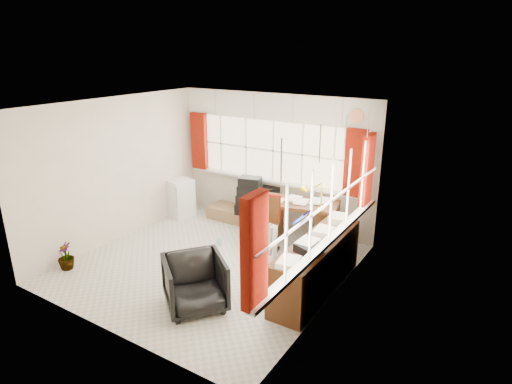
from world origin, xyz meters
TOP-DOWN VIEW (x-y plane):
  - ground at (0.00, 0.00)m, footprint 4.00×4.00m
  - room_walls at (0.00, 0.00)m, footprint 4.00×4.00m
  - window_back at (0.00, 1.94)m, footprint 3.70×0.12m
  - window_right at (1.94, 0.00)m, footprint 0.12×3.70m
  - curtains at (0.92, 0.93)m, footprint 3.83×3.83m
  - overhead_cabinets at (0.98, 0.98)m, footprint 3.98×3.98m
  - desk at (0.82, 1.44)m, footprint 1.43×0.91m
  - desk_lamp at (1.29, 1.30)m, footprint 0.18×0.15m
  - task_chair at (0.50, 0.93)m, footprint 0.48×0.50m
  - office_chair at (0.57, -1.04)m, footprint 1.08×1.08m
  - radiator at (0.62, 0.67)m, footprint 0.41×0.19m
  - credenza at (1.73, 0.20)m, footprint 0.50×2.00m
  - file_tray at (1.75, -0.14)m, footprint 0.35×0.39m
  - tv_bench at (-0.55, 1.72)m, footprint 1.40×0.50m
  - crt_tv at (-0.19, 1.85)m, footprint 0.68×0.65m
  - hifi_stack at (-0.30, 1.64)m, footprint 0.60×0.46m
  - mini_fridge at (-1.80, 1.34)m, footprint 0.54×0.54m
  - spray_bottle_a at (0.02, 1.02)m, footprint 0.15×0.15m
  - spray_bottle_b at (-0.30, 0.63)m, footprint 0.12×0.12m
  - flower_vase at (-1.80, -1.30)m, footprint 0.30×0.30m

SIDE VIEW (x-z plane):
  - ground at x=0.00m, z-range 0.00..0.00m
  - spray_bottle_b at x=-0.30m, z-range 0.00..0.18m
  - tv_bench at x=-0.55m, z-range 0.00..0.25m
  - spray_bottle_a at x=0.02m, z-range 0.00..0.30m
  - flower_vase at x=-1.80m, z-range 0.00..0.44m
  - radiator at x=0.62m, z-range -0.06..0.54m
  - office_chair at x=0.57m, z-range 0.00..0.71m
  - mini_fridge at x=-1.80m, z-range 0.00..0.76m
  - credenza at x=1.73m, z-range -0.03..0.82m
  - desk at x=0.82m, z-range 0.02..0.82m
  - crt_tv at x=-0.19m, z-range 0.25..0.76m
  - task_chair at x=0.50m, z-range 0.03..0.99m
  - hifi_stack at x=-0.30m, z-range 0.22..0.94m
  - file_tray at x=1.75m, z-range 0.75..0.86m
  - window_back at x=0.00m, z-range -0.85..2.75m
  - window_right at x=1.94m, z-range -0.85..2.75m
  - desk_lamp at x=1.29m, z-range 0.85..1.31m
  - curtains at x=0.92m, z-range 0.88..2.03m
  - room_walls at x=0.00m, z-range -0.50..3.50m
  - overhead_cabinets at x=0.98m, z-range 2.01..2.49m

